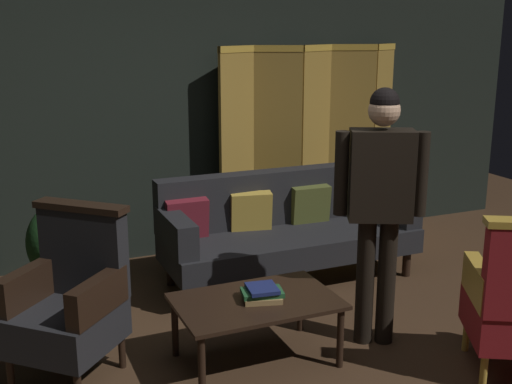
# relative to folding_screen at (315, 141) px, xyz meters

# --- Properties ---
(ground_plane) EXTENTS (10.00, 10.00, 0.00)m
(ground_plane) POSITION_rel_folding_screen_xyz_m (-1.27, -2.29, -0.99)
(ground_plane) COLOR #3D2819
(back_wall) EXTENTS (7.20, 0.10, 2.80)m
(back_wall) POSITION_rel_folding_screen_xyz_m (-1.27, 0.16, 0.41)
(back_wall) COLOR black
(back_wall) RESTS_ON ground_plane
(folding_screen) EXTENTS (2.09, 0.35, 1.90)m
(folding_screen) POSITION_rel_folding_screen_xyz_m (0.00, 0.00, 0.00)
(folding_screen) COLOR olive
(folding_screen) RESTS_ON ground_plane
(velvet_couch) EXTENTS (2.12, 0.78, 0.88)m
(velvet_couch) POSITION_rel_folding_screen_xyz_m (-0.72, -0.84, -0.53)
(velvet_couch) COLOR black
(velvet_couch) RESTS_ON ground_plane
(coffee_table) EXTENTS (1.00, 0.64, 0.42)m
(coffee_table) POSITION_rel_folding_screen_xyz_m (-1.51, -2.06, -0.61)
(coffee_table) COLOR black
(coffee_table) RESTS_ON ground_plane
(armchair_wing_left) EXTENTS (0.82, 0.82, 1.04)m
(armchair_wing_left) POSITION_rel_folding_screen_xyz_m (-2.58, -1.77, -0.50)
(armchair_wing_left) COLOR black
(armchair_wing_left) RESTS_ON ground_plane
(standing_figure) EXTENTS (0.54, 0.36, 1.70)m
(standing_figure) POSITION_rel_folding_screen_xyz_m (-0.68, -2.13, 0.04)
(standing_figure) COLOR black
(standing_figure) RESTS_ON ground_plane
(potted_plant) EXTENTS (0.53, 0.53, 0.82)m
(potted_plant) POSITION_rel_folding_screen_xyz_m (-2.50, -0.75, -0.51)
(potted_plant) COLOR brown
(potted_plant) RESTS_ON ground_plane
(book_tan_leather) EXTENTS (0.27, 0.24, 0.03)m
(book_tan_leather) POSITION_rel_folding_screen_xyz_m (-1.47, -2.08, -0.55)
(book_tan_leather) COLOR #9E7A47
(book_tan_leather) RESTS_ON coffee_table
(book_green_cloth) EXTENTS (0.28, 0.21, 0.03)m
(book_green_cloth) POSITION_rel_folding_screen_xyz_m (-1.47, -2.08, -0.52)
(book_green_cloth) COLOR #1E4C28
(book_green_cloth) RESTS_ON book_tan_leather
(book_navy_cloth) EXTENTS (0.21, 0.22, 0.02)m
(book_navy_cloth) POSITION_rel_folding_screen_xyz_m (-1.47, -2.08, -0.49)
(book_navy_cloth) COLOR navy
(book_navy_cloth) RESTS_ON book_green_cloth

